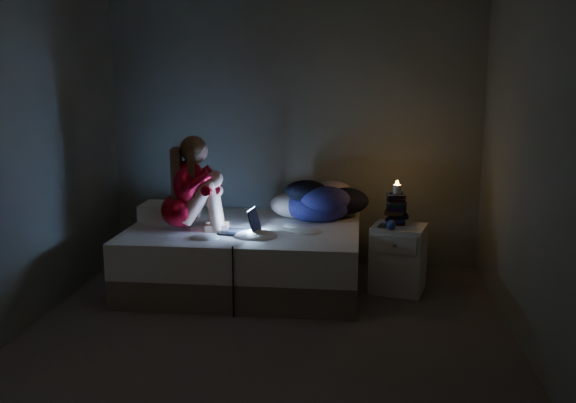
% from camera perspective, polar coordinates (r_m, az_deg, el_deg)
% --- Properties ---
extents(floor, '(3.60, 3.80, 0.02)m').
position_cam_1_polar(floor, '(4.86, -1.98, -11.73)').
color(floor, '#483F3B').
rests_on(floor, ground).
extents(wall_back, '(3.60, 0.02, 2.60)m').
position_cam_1_polar(wall_back, '(6.40, 0.49, 6.00)').
color(wall_back, '#565E4F').
rests_on(wall_back, ground).
extents(wall_front, '(3.60, 0.02, 2.60)m').
position_cam_1_polar(wall_front, '(2.67, -8.26, -1.65)').
color(wall_front, '#565E4F').
rests_on(wall_front, ground).
extents(wall_left, '(0.02, 3.80, 2.60)m').
position_cam_1_polar(wall_left, '(5.11, -22.65, 3.78)').
color(wall_left, '#565E4F').
rests_on(wall_left, ground).
extents(wall_right, '(0.02, 3.80, 2.60)m').
position_cam_1_polar(wall_right, '(4.60, 20.82, 3.18)').
color(wall_right, '#565E4F').
rests_on(wall_right, ground).
extents(bed, '(2.00, 1.50, 0.55)m').
position_cam_1_polar(bed, '(5.84, -3.74, -4.77)').
color(bed, silver).
rests_on(bed, ground).
extents(pillow, '(0.50, 0.35, 0.14)m').
position_cam_1_polar(pillow, '(6.13, -10.30, -0.83)').
color(pillow, silver).
rests_on(pillow, bed).
extents(woman, '(0.55, 0.40, 0.82)m').
position_cam_1_polar(woman, '(5.62, -9.45, 1.59)').
color(woman, '#A9000D').
rests_on(woman, bed).
extents(laptop, '(0.35, 0.27, 0.23)m').
position_cam_1_polar(laptop, '(5.49, -4.34, -1.64)').
color(laptop, black).
rests_on(laptop, bed).
extents(clothes_pile, '(0.73, 0.63, 0.39)m').
position_cam_1_polar(clothes_pile, '(5.99, 2.57, 0.25)').
color(clothes_pile, navy).
rests_on(clothes_pile, bed).
extents(nightstand, '(0.52, 0.48, 0.59)m').
position_cam_1_polar(nightstand, '(5.78, 9.59, -4.92)').
color(nightstand, silver).
rests_on(nightstand, ground).
extents(book_stack, '(0.19, 0.25, 0.26)m').
position_cam_1_polar(book_stack, '(5.75, 9.43, -0.65)').
color(book_stack, black).
rests_on(book_stack, nightstand).
extents(candle, '(0.07, 0.07, 0.08)m').
position_cam_1_polar(candle, '(5.72, 9.49, 1.01)').
color(candle, beige).
rests_on(candle, book_stack).
extents(phone, '(0.07, 0.14, 0.01)m').
position_cam_1_polar(phone, '(5.63, 8.44, -2.17)').
color(phone, black).
rests_on(phone, nightstand).
extents(blue_orb, '(0.08, 0.08, 0.08)m').
position_cam_1_polar(blue_orb, '(5.53, 9.40, -2.08)').
color(blue_orb, '#273B94').
rests_on(blue_orb, nightstand).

